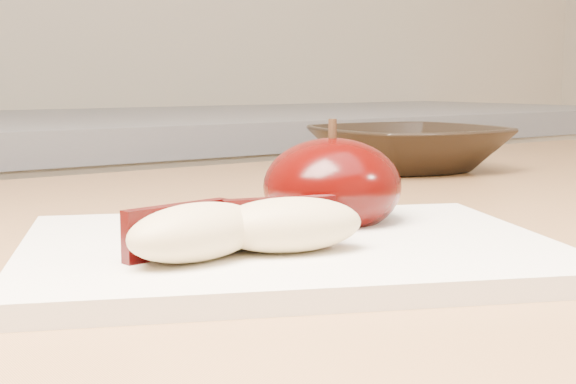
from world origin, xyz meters
TOP-DOWN VIEW (x-y plane):
  - cutting_board at (-0.03, 0.39)m, footprint 0.33×0.29m
  - apple_half at (0.02, 0.42)m, footprint 0.11×0.11m
  - apple_wedge_a at (-0.10, 0.38)m, footprint 0.08×0.05m
  - apple_wedge_b at (-0.05, 0.37)m, footprint 0.08×0.06m
  - bowl at (0.31, 0.65)m, footprint 0.21×0.21m

SIDE VIEW (x-z plane):
  - cutting_board at x=-0.03m, z-range 0.90..0.91m
  - bowl at x=0.31m, z-range 0.90..0.95m
  - apple_wedge_a at x=-0.10m, z-range 0.91..0.94m
  - apple_wedge_b at x=-0.05m, z-range 0.91..0.94m
  - apple_half at x=0.02m, z-range 0.90..0.97m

